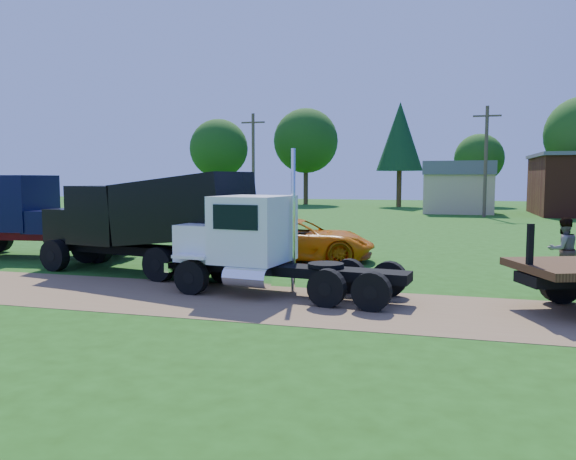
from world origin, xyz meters
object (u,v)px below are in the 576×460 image
(white_semi_tractor, at_px, (255,244))
(orange_pickup, at_px, (298,240))
(black_dump_truck, at_px, (149,218))
(navy_truck, at_px, (33,215))

(white_semi_tractor, bearing_deg, orange_pickup, 100.88)
(orange_pickup, bearing_deg, black_dump_truck, 128.76)
(white_semi_tractor, distance_m, black_dump_truck, 4.92)
(white_semi_tractor, relative_size, orange_pickup, 1.16)
(black_dump_truck, distance_m, orange_pickup, 5.95)
(navy_truck, distance_m, orange_pickup, 10.81)
(black_dump_truck, xyz_separation_m, navy_truck, (-6.56, 2.33, -0.18))
(navy_truck, xyz_separation_m, orange_pickup, (10.61, 1.90, -0.88))
(navy_truck, height_order, orange_pickup, navy_truck)
(white_semi_tractor, height_order, navy_truck, white_semi_tractor)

